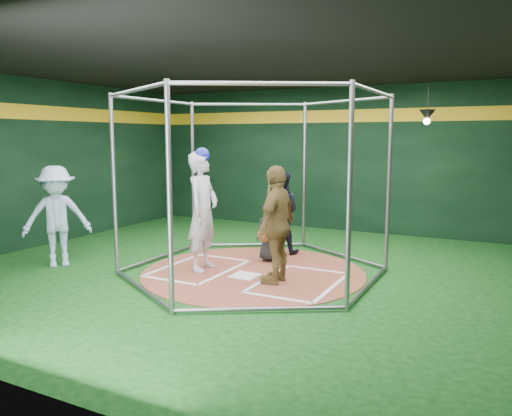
% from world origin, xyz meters
% --- Properties ---
extents(room_shell, '(10.10, 9.10, 3.53)m').
position_xyz_m(room_shell, '(0.00, 0.01, 1.75)').
color(room_shell, '#0D3B0F').
rests_on(room_shell, ground).
extents(clay_disc, '(3.80, 3.80, 0.01)m').
position_xyz_m(clay_disc, '(0.00, 0.00, 0.01)').
color(clay_disc, '#984D37').
rests_on(clay_disc, ground).
extents(home_plate, '(0.43, 0.43, 0.01)m').
position_xyz_m(home_plate, '(0.00, -0.30, 0.02)').
color(home_plate, white).
rests_on(home_plate, clay_disc).
extents(batter_box_left, '(1.17, 1.77, 0.01)m').
position_xyz_m(batter_box_left, '(-0.95, -0.25, 0.02)').
color(batter_box_left, white).
rests_on(batter_box_left, clay_disc).
extents(batter_box_right, '(1.17, 1.77, 0.01)m').
position_xyz_m(batter_box_right, '(0.95, -0.25, 0.02)').
color(batter_box_right, white).
rests_on(batter_box_right, clay_disc).
extents(batting_cage, '(4.05, 4.67, 3.00)m').
position_xyz_m(batting_cage, '(-0.00, -0.00, 1.50)').
color(batting_cage, gray).
rests_on(batting_cage, ground).
extents(pendant_lamp_near, '(0.34, 0.34, 0.90)m').
position_xyz_m(pendant_lamp_near, '(2.20, 3.60, 2.74)').
color(pendant_lamp_near, black).
rests_on(pendant_lamp_near, room_shell).
extents(batter_figure, '(0.56, 0.79, 2.11)m').
position_xyz_m(batter_figure, '(-0.84, -0.26, 1.05)').
color(batter_figure, '#BABBC1').
rests_on(batter_figure, clay_disc).
extents(visitor_leopard, '(0.46, 1.09, 1.85)m').
position_xyz_m(visitor_leopard, '(0.61, -0.37, 0.94)').
color(visitor_leopard, '#A38646').
rests_on(visitor_leopard, clay_disc).
extents(catcher_figure, '(0.64, 0.65, 1.13)m').
position_xyz_m(catcher_figure, '(-0.07, 0.81, 0.57)').
color(catcher_figure, black).
rests_on(catcher_figure, clay_disc).
extents(umpire, '(0.90, 0.76, 1.63)m').
position_xyz_m(umpire, '(-0.19, 1.52, 0.82)').
color(umpire, black).
rests_on(umpire, clay_disc).
extents(bystander_blue, '(1.26, 1.32, 1.80)m').
position_xyz_m(bystander_blue, '(-3.32, -1.20, 0.90)').
color(bystander_blue, '#AEC7E6').
rests_on(bystander_blue, ground).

